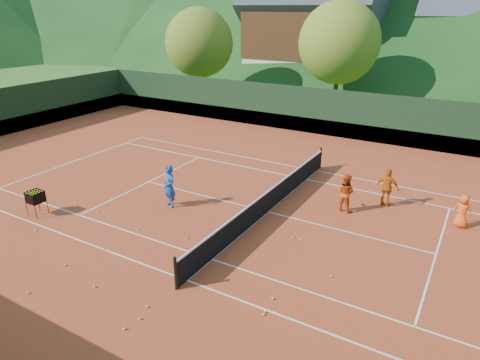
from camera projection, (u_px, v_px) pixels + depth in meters
The scene contains 33 objects.
ground at pixel (268, 212), 17.50m from camera, with size 400.00×400.00×0.00m, color #32571B.
clay_court at pixel (268, 212), 17.49m from camera, with size 40.00×24.00×0.02m, color #AF3A1C.
coach at pixel (169, 186), 17.64m from camera, with size 0.66×0.43×1.81m, color #194BA3.
student_a at pixel (345, 193), 17.33m from camera, with size 0.77×0.60×1.59m, color #D04712.
student_b at pixel (387, 188), 17.73m from camera, with size 0.96×0.40×1.64m, color #D06412.
student_c at pixel (463, 211), 16.07m from camera, with size 0.64×0.42×1.32m, color #FD5C16.
tennis_ball_0 at pixel (95, 287), 12.76m from camera, with size 0.07×0.07×0.07m, color #CFE826.
tennis_ball_1 at pixel (293, 237), 15.49m from camera, with size 0.07×0.07×0.07m, color #CFE826.
tennis_ball_2 at pixel (104, 249), 14.74m from camera, with size 0.07×0.07×0.07m, color #CFE826.
tennis_ball_3 at pixel (264, 314), 11.61m from camera, with size 0.07×0.07×0.07m, color #CFE826.
tennis_ball_4 at pixel (331, 276), 13.24m from camera, with size 0.07×0.07×0.07m, color #CFE826.
tennis_ball_5 at pixel (102, 180), 20.67m from camera, with size 0.07×0.07×0.07m, color #CFE826.
tennis_ball_6 at pixel (35, 231), 15.91m from camera, with size 0.07×0.07×0.07m, color #CFE826.
tennis_ball_7 at pixel (147, 307), 11.90m from camera, with size 0.07×0.07×0.07m, color #CFE826.
tennis_ball_9 at pixel (265, 312), 11.71m from camera, with size 0.07×0.07×0.07m, color #CFE826.
tennis_ball_10 at pixel (273, 299), 12.24m from camera, with size 0.07×0.07×0.07m, color #CFE826.
tennis_ball_11 at pixel (187, 238), 15.47m from camera, with size 0.07×0.07×0.07m, color #CFE826.
tennis_ball_13 at pixel (29, 203), 18.19m from camera, with size 0.07×0.07×0.07m, color #CFE826.
tennis_ball_15 at pixel (139, 229), 16.07m from camera, with size 0.07×0.07×0.07m, color #CFE826.
tennis_ball_16 at pixel (97, 212), 17.37m from camera, with size 0.07×0.07×0.07m, color #CFE826.
tennis_ball_17 at pixel (140, 319), 11.45m from camera, with size 0.07×0.07×0.07m, color #CFE826.
tennis_ball_19 at pixel (65, 265), 13.83m from camera, with size 0.07×0.07×0.07m, color #CFE826.
tennis_ball_21 at pixel (300, 239), 15.34m from camera, with size 0.07×0.07×0.07m, color #CFE826.
tennis_ball_22 at pixel (28, 293), 12.49m from camera, with size 0.07×0.07×0.07m, color #CFE826.
tennis_ball_23 at pixel (76, 203), 18.18m from camera, with size 0.07×0.07×0.07m, color #CFE826.
tennis_ball_24 at pixel (124, 329), 11.09m from camera, with size 0.07×0.07×0.07m, color #CFE826.
court_lines at pixel (268, 212), 17.49m from camera, with size 23.83×11.03×0.00m.
tennis_net at pixel (268, 201), 17.30m from camera, with size 0.10×12.07×1.10m.
perimeter_fence at pixel (269, 184), 17.02m from camera, with size 40.40×24.24×3.00m.
ball_hopper at pixel (35, 197), 17.01m from camera, with size 0.57×0.57×1.00m.
chalet_left at pixel (314, 29), 44.04m from camera, with size 13.80×9.93×12.92m.
tree_a at pixel (199, 43), 37.55m from camera, with size 6.00×6.00×7.88m.
tree_b at pixel (339, 43), 33.41m from camera, with size 6.40×6.40×8.40m.
Camera 1 is at (6.95, -14.14, 7.81)m, focal length 32.00 mm.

